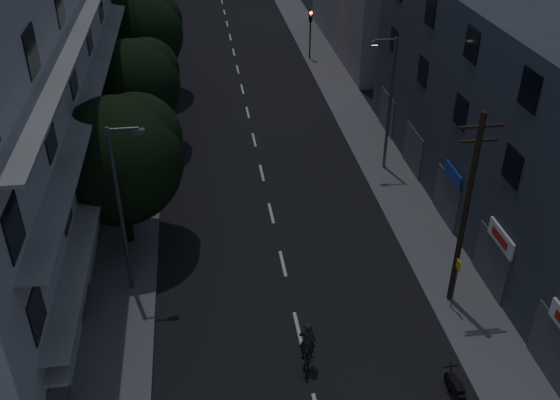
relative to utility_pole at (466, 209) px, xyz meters
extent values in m
plane|color=black|center=(-6.95, 17.70, -4.87)|extent=(160.00, 160.00, 0.00)
cube|color=#565659|center=(-14.45, 17.70, -4.79)|extent=(3.00, 90.00, 0.15)
cube|color=#565659|center=(0.55, 17.70, -4.79)|extent=(3.00, 90.00, 0.15)
cube|color=beige|center=(-6.95, -0.80, -4.86)|extent=(0.15, 2.00, 0.01)
cube|color=beige|center=(-6.95, 3.70, -4.86)|extent=(0.15, 2.00, 0.01)
cube|color=beige|center=(-6.95, 8.20, -4.86)|extent=(0.15, 2.00, 0.01)
cube|color=beige|center=(-6.95, 12.70, -4.86)|extent=(0.15, 2.00, 0.01)
cube|color=beige|center=(-6.95, 17.20, -4.86)|extent=(0.15, 2.00, 0.01)
cube|color=beige|center=(-6.95, 21.70, -4.86)|extent=(0.15, 2.00, 0.01)
cube|color=beige|center=(-6.95, 26.20, -4.86)|extent=(0.15, 2.00, 0.01)
cube|color=beige|center=(-6.95, 30.70, -4.86)|extent=(0.15, 2.00, 0.01)
cube|color=beige|center=(-6.95, 35.20, -4.86)|extent=(0.15, 2.00, 0.01)
cube|color=beige|center=(-6.95, 39.70, -4.86)|extent=(0.15, 2.00, 0.01)
cube|color=beige|center=(-6.95, 44.20, -4.86)|extent=(0.15, 2.00, 0.01)
cube|color=beige|center=(-6.95, 48.70, -4.86)|extent=(0.15, 2.00, 0.01)
cube|color=beige|center=(-6.95, 53.20, -4.86)|extent=(0.15, 2.00, 0.01)
cube|color=#AAAAA5|center=(-18.95, 10.70, 2.13)|extent=(6.00, 36.00, 14.00)
cube|color=black|center=(-15.93, -4.30, -2.87)|extent=(0.06, 1.60, 1.60)
cube|color=black|center=(-15.93, 1.70, -2.87)|extent=(0.06, 1.60, 1.60)
cube|color=black|center=(-15.93, 7.70, -2.87)|extent=(0.06, 1.60, 1.60)
cube|color=black|center=(-15.93, 13.70, -2.87)|extent=(0.06, 1.60, 1.60)
cube|color=black|center=(-15.93, 19.70, -2.87)|extent=(0.06, 1.60, 1.60)
cube|color=black|center=(-15.93, 25.70, -2.87)|extent=(0.06, 1.60, 1.60)
cube|color=black|center=(-15.93, -4.30, 0.33)|extent=(0.06, 1.60, 1.60)
cube|color=black|center=(-15.93, 1.70, 0.33)|extent=(0.06, 1.60, 1.60)
cube|color=black|center=(-15.93, 7.70, 0.33)|extent=(0.06, 1.60, 1.60)
cube|color=black|center=(-15.93, 13.70, 0.33)|extent=(0.06, 1.60, 1.60)
cube|color=black|center=(-15.93, 19.70, 0.33)|extent=(0.06, 1.60, 1.60)
cube|color=black|center=(-15.93, 25.70, 0.33)|extent=(0.06, 1.60, 1.60)
cube|color=black|center=(-15.93, -4.30, 3.53)|extent=(0.06, 1.60, 1.60)
cube|color=black|center=(-15.93, 1.70, 3.53)|extent=(0.06, 1.60, 1.60)
cube|color=black|center=(-15.93, 7.70, 3.53)|extent=(0.06, 1.60, 1.60)
cube|color=black|center=(-15.93, 13.70, 3.53)|extent=(0.06, 1.60, 1.60)
cube|color=black|center=(-15.93, 19.70, 3.53)|extent=(0.06, 1.60, 1.60)
cube|color=black|center=(-15.93, 1.70, 6.73)|extent=(0.06, 1.60, 1.60)
cube|color=black|center=(-15.93, 7.70, 6.73)|extent=(0.06, 1.60, 1.60)
cube|color=gray|center=(-15.45, 10.70, -0.87)|extent=(1.00, 32.40, 0.12)
cube|color=gray|center=(-15.45, 10.70, 2.33)|extent=(1.00, 32.40, 0.12)
cube|color=gray|center=(-15.45, 10.70, 5.53)|extent=(1.00, 32.40, 0.12)
cube|color=gray|center=(-15.55, 10.70, -1.77)|extent=(0.80, 32.40, 0.12)
cube|color=#424247|center=(-15.92, -4.30, -3.47)|extent=(0.06, 2.40, 2.40)
cube|color=#424247|center=(-15.92, 1.70, -3.47)|extent=(0.06, 2.40, 2.40)
cube|color=#424247|center=(-15.92, 7.70, -3.47)|extent=(0.06, 2.40, 2.40)
cube|color=#424247|center=(-15.92, 13.70, -3.47)|extent=(0.06, 2.40, 2.40)
cube|color=#424247|center=(-15.92, 19.70, -3.47)|extent=(0.06, 2.40, 2.40)
cube|color=#424247|center=(-15.92, 25.70, -3.47)|extent=(0.06, 2.40, 2.40)
cube|color=#2E333E|center=(5.05, 6.70, 0.63)|extent=(6.00, 28.00, 11.00)
cube|color=black|center=(2.03, 0.70, 1.43)|extent=(0.06, 1.40, 1.50)
cube|color=black|center=(2.03, 6.20, 1.43)|extent=(0.06, 1.40, 1.50)
cube|color=black|center=(2.03, 11.70, 1.43)|extent=(0.06, 1.40, 1.50)
cube|color=black|center=(2.03, 17.20, 1.43)|extent=(0.06, 1.40, 1.50)
cube|color=black|center=(2.03, 0.70, 4.73)|extent=(0.06, 1.40, 1.50)
cube|color=black|center=(2.03, 6.20, 4.73)|extent=(0.06, 1.40, 1.50)
cube|color=black|center=(2.03, 11.70, 4.73)|extent=(0.06, 1.40, 1.50)
cube|color=#424247|center=(2.02, -4.80, -3.47)|extent=(0.06, 3.00, 2.60)
cube|color=#424247|center=(2.02, 0.70, -3.47)|extent=(0.06, 3.00, 2.60)
cube|color=#424247|center=(2.02, 6.20, -3.47)|extent=(0.06, 3.00, 2.60)
cube|color=#424247|center=(2.02, 11.70, -3.47)|extent=(0.06, 3.00, 2.60)
cube|color=#424247|center=(2.02, 17.20, -3.47)|extent=(0.06, 3.00, 2.60)
cube|color=silver|center=(1.95, 0.20, -1.77)|extent=(0.12, 2.20, 0.80)
cube|color=#B21414|center=(1.87, 0.20, -1.77)|extent=(0.02, 1.40, 0.36)
cube|color=navy|center=(1.95, 5.70, -1.77)|extent=(0.12, 2.00, 0.70)
cylinder|color=black|center=(-14.36, 6.52, -2.67)|extent=(0.44, 0.44, 4.10)
sphere|color=black|center=(-14.36, 6.52, -0.20)|extent=(6.15, 6.15, 6.15)
sphere|color=black|center=(-13.44, 7.29, 0.56)|extent=(4.31, 4.31, 4.31)
sphere|color=black|center=(-15.13, 5.91, 0.26)|extent=(4.00, 4.00, 4.00)
cylinder|color=black|center=(-14.28, 16.98, -2.83)|extent=(0.44, 0.44, 3.77)
sphere|color=black|center=(-14.28, 16.98, -0.57)|extent=(5.67, 5.67, 5.67)
sphere|color=black|center=(-13.42, 17.69, 0.13)|extent=(3.97, 3.97, 3.97)
sphere|color=black|center=(-14.98, 16.41, -0.15)|extent=(3.69, 3.69, 3.69)
cylinder|color=black|center=(-14.30, 25.99, -2.63)|extent=(0.44, 0.44, 4.18)
sphere|color=black|center=(-14.30, 25.99, -0.12)|extent=(6.25, 6.25, 6.25)
sphere|color=black|center=(-13.36, 26.77, 0.66)|extent=(4.37, 4.37, 4.37)
sphere|color=black|center=(-15.08, 25.37, 0.35)|extent=(4.06, 4.06, 4.06)
cylinder|color=black|center=(-0.48, 32.26, -3.12)|extent=(0.12, 0.12, 3.20)
cube|color=black|center=(-0.48, 32.26, -1.07)|extent=(0.28, 0.22, 0.90)
sphere|color=#FF0C05|center=(-0.48, 32.11, -0.74)|extent=(0.22, 0.22, 0.22)
sphere|color=#3F330C|center=(-0.48, 32.11, -1.04)|extent=(0.22, 0.22, 0.22)
sphere|color=black|center=(-0.48, 32.11, -1.34)|extent=(0.22, 0.22, 0.22)
cylinder|color=black|center=(-13.29, 33.58, -3.12)|extent=(0.12, 0.12, 3.20)
cube|color=black|center=(-13.29, 33.58, -1.07)|extent=(0.28, 0.22, 0.90)
sphere|color=#FF0C05|center=(-13.29, 33.43, -0.74)|extent=(0.22, 0.22, 0.22)
sphere|color=#3F330C|center=(-13.29, 33.43, -1.04)|extent=(0.22, 0.22, 0.22)
sphere|color=black|center=(-13.29, 33.43, -1.34)|extent=(0.22, 0.22, 0.22)
cylinder|color=#515558|center=(-14.01, 2.73, -0.72)|extent=(0.18, 0.18, 8.00)
cylinder|color=#515558|center=(-13.41, 2.73, 3.18)|extent=(1.20, 0.10, 0.10)
cube|color=#515558|center=(-12.81, 2.73, 3.03)|extent=(0.45, 0.25, 0.18)
cube|color=#4C4C4C|center=(-12.81, 2.73, 2.93)|extent=(0.35, 0.18, 0.04)
cylinder|color=#54585C|center=(0.48, 12.17, -0.72)|extent=(0.18, 0.18, 8.00)
cylinder|color=#54585C|center=(-0.12, 12.17, 3.18)|extent=(1.20, 0.10, 0.10)
cube|color=#54585C|center=(-0.72, 12.17, 3.03)|extent=(0.45, 0.25, 0.18)
cube|color=#FFD88C|center=(-0.72, 12.17, 2.93)|extent=(0.35, 0.18, 0.04)
cylinder|color=#54555B|center=(-14.28, 23.45, -0.72)|extent=(0.18, 0.18, 8.00)
cube|color=#4C4C4C|center=(-13.08, 23.45, 2.93)|extent=(0.35, 0.18, 0.04)
cylinder|color=black|center=(0.00, 0.00, -0.22)|extent=(0.24, 0.24, 9.00)
cube|color=black|center=(0.00, 0.00, 3.68)|extent=(1.80, 0.10, 0.10)
cube|color=black|center=(0.00, 0.00, 3.08)|extent=(1.50, 0.10, 0.10)
cylinder|color=#595B60|center=(-0.15, -0.56, -3.47)|extent=(0.06, 0.06, 2.50)
cube|color=yellow|center=(-0.15, -0.56, -2.42)|extent=(0.05, 0.35, 0.45)
torus|color=black|center=(-1.85, -4.73, -4.55)|extent=(0.12, 0.74, 0.74)
cube|color=black|center=(-1.85, -5.35, -4.22)|extent=(0.27, 1.15, 0.36)
cube|color=black|center=(-1.85, -5.51, -3.95)|extent=(0.32, 0.47, 0.10)
cylinder|color=black|center=(-1.85, -4.78, -4.09)|extent=(0.07, 0.45, 0.87)
cube|color=black|center=(-1.85, -4.68, -3.77)|extent=(0.57, 0.05, 0.04)
imported|color=black|center=(-6.95, -2.88, -4.41)|extent=(0.92, 1.83, 0.92)
imported|color=black|center=(-6.95, -2.88, -3.53)|extent=(0.71, 0.53, 1.76)
camera|label=1|loc=(-10.39, -19.96, 13.66)|focal=40.00mm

